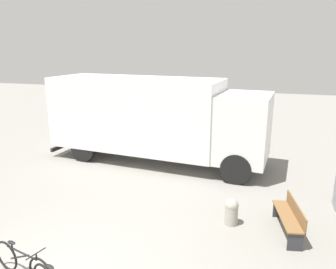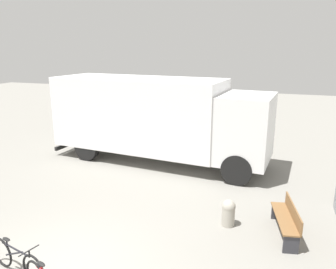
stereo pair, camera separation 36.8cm
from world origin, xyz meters
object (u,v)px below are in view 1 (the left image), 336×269
Objects in this scene: bicycle_near at (23,263)px; bollard_near_bench at (232,211)px; delivery_truck at (154,116)px; park_bench at (290,216)px.

bicycle_near is 4.96m from bollard_near_bench.
delivery_truck is 12.42× the size of bollard_near_bench.
park_bench reaches higher than bicycle_near.
park_bench is 2.37× the size of bollard_near_bench.
park_bench is 6.10m from bicycle_near.
delivery_truck is 5.24× the size of park_bench.
park_bench reaches higher than bollard_near_bench.
delivery_truck reaches higher than bicycle_near.
delivery_truck is at bearing 39.38° from park_bench.
park_bench is (4.98, -4.09, -1.40)m from delivery_truck.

